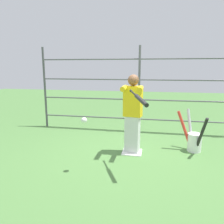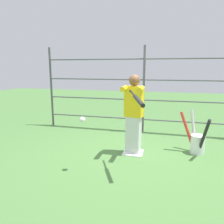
{
  "view_description": "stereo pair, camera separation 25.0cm",
  "coord_description": "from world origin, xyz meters",
  "px_view_note": "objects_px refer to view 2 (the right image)",
  "views": [
    {
      "loc": [
        -0.42,
        4.3,
        1.74
      ],
      "look_at": [
        0.35,
        0.4,
        0.93
      ],
      "focal_mm": 35.0,
      "sensor_mm": 36.0,
      "label": 1
    },
    {
      "loc": [
        -0.67,
        4.24,
        1.74
      ],
      "look_at": [
        0.35,
        0.4,
        0.93
      ],
      "focal_mm": 35.0,
      "sensor_mm": 36.0,
      "label": 2
    }
  ],
  "objects_px": {
    "baseball_bat_swinging": "(137,99)",
    "softball_in_flight": "(82,120)",
    "batter": "(134,112)",
    "bat_bucket": "(197,142)"
  },
  "relations": [
    {
      "from": "baseball_bat_swinging",
      "to": "softball_in_flight",
      "type": "distance_m",
      "value": 0.96
    },
    {
      "from": "batter",
      "to": "softball_in_flight",
      "type": "relative_size",
      "value": 16.78
    },
    {
      "from": "batter",
      "to": "softball_in_flight",
      "type": "xyz_separation_m",
      "value": [
        0.7,
        0.97,
        0.03
      ]
    },
    {
      "from": "bat_bucket",
      "to": "batter",
      "type": "bearing_deg",
      "value": 15.37
    },
    {
      "from": "baseball_bat_swinging",
      "to": "softball_in_flight",
      "type": "xyz_separation_m",
      "value": [
        0.89,
        0.09,
        -0.36
      ]
    },
    {
      "from": "batter",
      "to": "baseball_bat_swinging",
      "type": "xyz_separation_m",
      "value": [
        -0.19,
        0.88,
        0.39
      ]
    },
    {
      "from": "baseball_bat_swinging",
      "to": "bat_bucket",
      "type": "xyz_separation_m",
      "value": [
        -1.07,
        -1.23,
        -1.01
      ]
    },
    {
      "from": "baseball_bat_swinging",
      "to": "bat_bucket",
      "type": "height_order",
      "value": "baseball_bat_swinging"
    },
    {
      "from": "baseball_bat_swinging",
      "to": "bat_bucket",
      "type": "distance_m",
      "value": 1.92
    },
    {
      "from": "baseball_bat_swinging",
      "to": "batter",
      "type": "bearing_deg",
      "value": -77.63
    }
  ]
}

